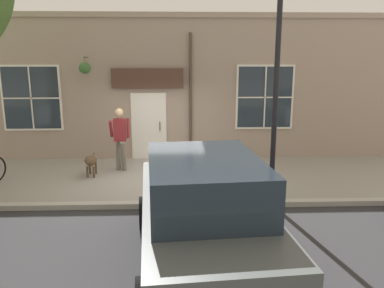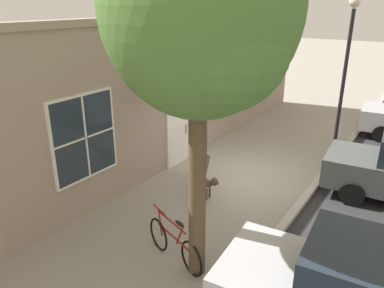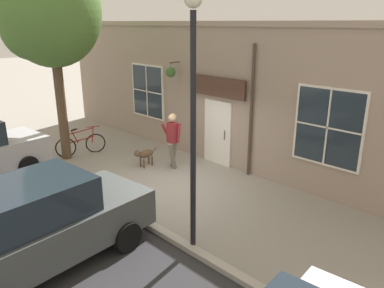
# 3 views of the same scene
# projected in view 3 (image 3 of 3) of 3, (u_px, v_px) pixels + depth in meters

# --- Properties ---
(ground_plane) EXTENTS (90.00, 90.00, 0.00)m
(ground_plane) POSITION_uv_depth(u_px,v_px,m) (175.00, 184.00, 10.79)
(ground_plane) COLOR gray
(storefront_facade) EXTENTS (0.95, 18.00, 4.50)m
(storefront_facade) POSITION_uv_depth(u_px,v_px,m) (229.00, 96.00, 11.67)
(storefront_facade) COLOR gray
(storefront_facade) RESTS_ON ground_plane
(pedestrian_walking) EXTENTS (0.55, 0.55, 1.79)m
(pedestrian_walking) POSITION_uv_depth(u_px,v_px,m) (173.00, 135.00, 11.71)
(pedestrian_walking) COLOR #6B665B
(pedestrian_walking) RESTS_ON ground_plane
(dog_on_leash) EXTENTS (0.98, 0.30, 0.65)m
(dog_on_leash) POSITION_uv_depth(u_px,v_px,m) (144.00, 154.00, 12.01)
(dog_on_leash) COLOR brown
(dog_on_leash) RESTS_ON ground_plane
(street_tree_by_curb) EXTENTS (3.14, 2.83, 6.53)m
(street_tree_by_curb) POSITION_uv_depth(u_px,v_px,m) (48.00, 15.00, 11.41)
(street_tree_by_curb) COLOR brown
(street_tree_by_curb) RESTS_ON ground_plane
(leaning_bicycle) EXTENTS (1.67, 0.58, 1.00)m
(leaning_bicycle) POSITION_uv_depth(u_px,v_px,m) (81.00, 144.00, 13.15)
(leaning_bicycle) COLOR black
(leaning_bicycle) RESTS_ON ground_plane
(parked_car_mid_block) EXTENTS (4.43, 2.21, 1.75)m
(parked_car_mid_block) POSITION_uv_depth(u_px,v_px,m) (37.00, 225.00, 6.95)
(parked_car_mid_block) COLOR #474C4C
(parked_car_mid_block) RESTS_ON ground_plane
(street_lamp) EXTENTS (0.32, 0.32, 5.00)m
(street_lamp) POSITION_uv_depth(u_px,v_px,m) (193.00, 93.00, 6.73)
(street_lamp) COLOR black
(street_lamp) RESTS_ON ground_plane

